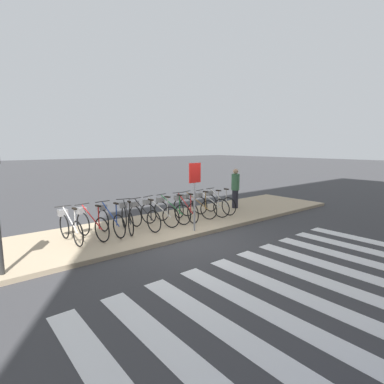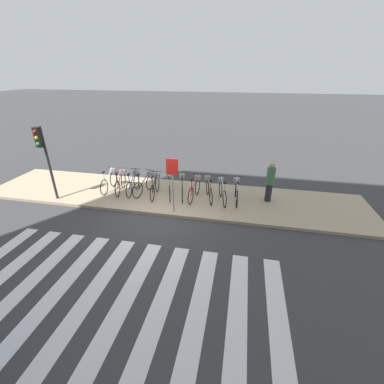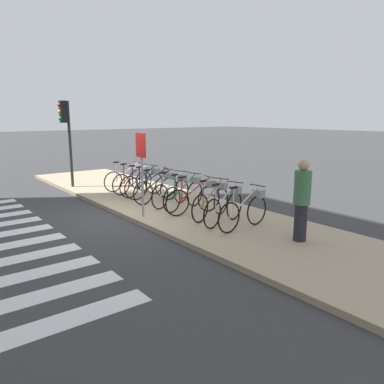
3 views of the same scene
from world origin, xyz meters
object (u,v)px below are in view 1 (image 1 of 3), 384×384
pedestrian (235,187)px  parked_bicycle_4 (143,215)px  parked_bicycle_0 (69,226)px  parked_bicycle_8 (195,206)px  parked_bicycle_1 (90,223)px  parked_bicycle_5 (157,212)px  parked_bicycle_6 (170,210)px  parked_bicycle_3 (127,217)px  parked_bicycle_10 (217,202)px  sign_post (195,185)px  parked_bicycle_7 (184,208)px  parked_bicycle_2 (109,220)px  parked_bicycle_9 (208,204)px

pedestrian → parked_bicycle_4: bearing=-175.2°
parked_bicycle_0 → parked_bicycle_8: bearing=-0.2°
parked_bicycle_4 → pedestrian: 4.78m
parked_bicycle_0 → parked_bicycle_1: bearing=-4.8°
parked_bicycle_5 → parked_bicycle_8: 1.69m
parked_bicycle_1 → parked_bicycle_6: same height
parked_bicycle_3 → parked_bicycle_6: (1.65, 0.01, 0.00)m
parked_bicycle_10 → parked_bicycle_8: bearing=-179.6°
pedestrian → parked_bicycle_10: bearing=-168.9°
parked_bicycle_0 → sign_post: 3.75m
parked_bicycle_0 → parked_bicycle_10: same height
parked_bicycle_0 → parked_bicycle_1: 0.57m
parked_bicycle_3 → parked_bicycle_5: 1.10m
parked_bicycle_1 → parked_bicycle_4: 1.65m
parked_bicycle_7 → pedestrian: (3.02, 0.33, 0.44)m
parked_bicycle_4 → parked_bicycle_7: 1.73m
parked_bicycle_4 → parked_bicycle_6: size_ratio=1.02×
parked_bicycle_5 → parked_bicycle_10: size_ratio=0.96×
parked_bicycle_7 → parked_bicycle_4: bearing=-177.8°
parked_bicycle_4 → parked_bicycle_7: size_ratio=1.00×
parked_bicycle_10 → sign_post: sign_post is taller
parked_bicycle_0 → pedestrian: (6.95, 0.25, 0.44)m
parked_bicycle_1 → parked_bicycle_3: 1.15m
parked_bicycle_1 → parked_bicycle_6: bearing=0.8°
parked_bicycle_1 → pedestrian: bearing=2.6°
parked_bicycle_5 → parked_bicycle_4: bearing=-171.6°
parked_bicycle_2 → parked_bicycle_9: 3.93m
parked_bicycle_2 → parked_bicycle_5: 1.67m
pedestrian → sign_post: (-3.60, -1.62, 0.56)m
parked_bicycle_8 → parked_bicycle_10: (1.15, 0.01, 0.00)m
parked_bicycle_7 → pedestrian: size_ratio=0.99×
parked_bicycle_0 → sign_post: (3.35, -1.37, 1.00)m
parked_bicycle_3 → parked_bicycle_8: same height
parked_bicycle_1 → parked_bicycle_8: bearing=0.5°
parked_bicycle_1 → parked_bicycle_7: size_ratio=0.99×
parked_bicycle_5 → parked_bicycle_3: bearing=178.0°
parked_bicycle_0 → parked_bicycle_2: (1.15, -0.02, 0.00)m
parked_bicycle_5 → parked_bicycle_10: 2.84m
parked_bicycle_1 → parked_bicycle_9: size_ratio=1.02×
parked_bicycle_2 → parked_bicycle_4: bearing=-7.0°
parked_bicycle_2 → parked_bicycle_4: same height
parked_bicycle_4 → pedestrian: (4.74, 0.40, 0.44)m
parked_bicycle_5 → parked_bicycle_0: bearing=178.8°
parked_bicycle_8 → pedestrian: (2.44, 0.26, 0.44)m
parked_bicycle_6 → parked_bicycle_9: same height
parked_bicycle_9 → parked_bicycle_10: size_ratio=0.97×
parked_bicycle_8 → parked_bicycle_0: bearing=179.8°
parked_bicycle_8 → parked_bicycle_1: bearing=-179.5°
parked_bicycle_8 → parked_bicycle_10: size_ratio=0.97×
parked_bicycle_1 → parked_bicycle_8: size_ratio=1.02×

